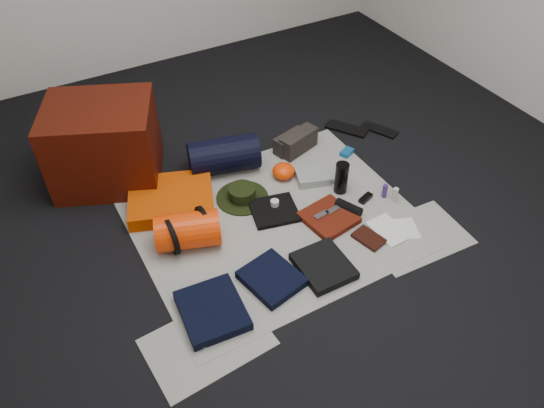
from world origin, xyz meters
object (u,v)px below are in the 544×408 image
navy_duffel (224,155)px  compact_camera (339,184)px  sleeping_pad (171,199)px  water_bottle (341,178)px  paperback_book (369,238)px  stuff_sack (188,231)px  red_cabinet (104,144)px

navy_duffel → compact_camera: bearing=-28.0°
sleeping_pad → water_bottle: bearing=-22.3°
paperback_book → navy_duffel: bearing=100.0°
navy_duffel → stuff_sack: bearing=-118.2°
sleeping_pad → compact_camera: sleeping_pad is taller
red_cabinet → water_bottle: red_cabinet is taller
stuff_sack → water_bottle: water_bottle is taller
red_cabinet → compact_camera: size_ratio=7.14×
navy_duffel → paperback_book: size_ratio=2.57×
red_cabinet → navy_duffel: 0.75m
stuff_sack → paperback_book: size_ratio=2.03×
sleeping_pad → navy_duffel: 0.47m
red_cabinet → compact_camera: (1.24, -0.81, -0.24)m
paperback_book → red_cabinet: bearing=116.9°
water_bottle → red_cabinet: bearing=145.1°
red_cabinet → compact_camera: red_cabinet is taller
sleeping_pad → navy_duffel: bearing=19.3°
stuff_sack → navy_duffel: navy_duffel is taller
sleeping_pad → navy_duffel: (0.43, 0.15, 0.07)m
sleeping_pad → navy_duffel: navy_duffel is taller
sleeping_pad → compact_camera: bearing=-19.9°
sleeping_pad → paperback_book: sleeping_pad is taller
red_cabinet → sleeping_pad: (0.24, -0.45, -0.21)m
red_cabinet → navy_duffel: bearing=-0.1°
red_cabinet → water_bottle: bearing=-11.2°
navy_duffel → paperback_book: (0.44, -0.99, -0.11)m
compact_camera → sleeping_pad: bearing=158.9°
sleeping_pad → water_bottle: size_ratio=2.39×
navy_duffel → compact_camera: navy_duffel is taller
compact_camera → navy_duffel: bearing=136.5°
water_bottle → paperback_book: bearing=-103.2°
stuff_sack → compact_camera: bearing=-0.3°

